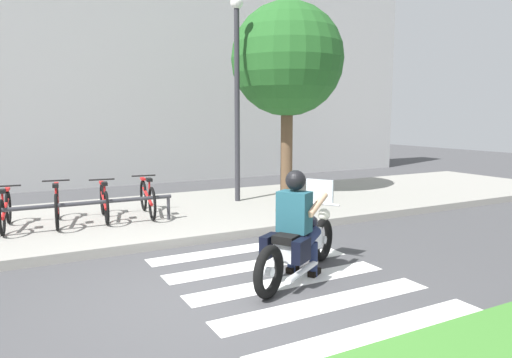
% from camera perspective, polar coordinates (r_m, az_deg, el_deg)
% --- Properties ---
extents(ground_plane, '(48.00, 48.00, 0.00)m').
position_cam_1_polar(ground_plane, '(5.65, -5.71, -14.24)').
color(ground_plane, '#424244').
extents(sidewalk, '(24.00, 4.40, 0.15)m').
position_cam_1_polar(sidewalk, '(9.67, -15.76, -4.75)').
color(sidewalk, gray).
rests_on(sidewalk, ground).
extents(crosswalk_stripe_0, '(2.80, 0.40, 0.01)m').
position_cam_1_polar(crosswalk_stripe_0, '(4.95, 14.56, -17.68)').
color(crosswalk_stripe_0, white).
rests_on(crosswalk_stripe_0, ground).
extents(crosswalk_stripe_1, '(2.80, 0.40, 0.01)m').
position_cam_1_polar(crosswalk_stripe_1, '(5.51, 8.72, -14.83)').
color(crosswalk_stripe_1, white).
rests_on(crosswalk_stripe_1, ground).
extents(crosswalk_stripe_2, '(2.80, 0.40, 0.01)m').
position_cam_1_polar(crosswalk_stripe_2, '(6.12, 4.13, -12.41)').
color(crosswalk_stripe_2, white).
rests_on(crosswalk_stripe_2, ground).
extents(crosswalk_stripe_3, '(2.80, 0.40, 0.01)m').
position_cam_1_polar(crosswalk_stripe_3, '(6.77, 0.45, -10.39)').
color(crosswalk_stripe_3, white).
rests_on(crosswalk_stripe_3, ground).
extents(crosswalk_stripe_4, '(2.80, 0.40, 0.01)m').
position_cam_1_polar(crosswalk_stripe_4, '(7.46, -2.53, -8.70)').
color(crosswalk_stripe_4, white).
rests_on(crosswalk_stripe_4, ground).
extents(motorcycle, '(1.99, 1.30, 1.22)m').
position_cam_1_polar(motorcycle, '(6.17, 5.34, -7.84)').
color(motorcycle, black).
rests_on(motorcycle, ground).
extents(rider, '(0.77, 0.72, 1.44)m').
position_cam_1_polar(rider, '(6.02, 5.04, -4.65)').
color(rider, '#1E4C59').
rests_on(rider, ground).
extents(bicycle_2, '(0.48, 1.58, 0.74)m').
position_cam_1_polar(bicycle_2, '(9.16, -28.39, -3.42)').
color(bicycle_2, black).
rests_on(bicycle_2, sidewalk).
extents(bicycle_3, '(0.48, 1.68, 0.78)m').
position_cam_1_polar(bicycle_3, '(9.18, -23.21, -2.99)').
color(bicycle_3, black).
rests_on(bicycle_3, sidewalk).
extents(bicycle_4, '(0.48, 1.58, 0.75)m').
position_cam_1_polar(bicycle_4, '(9.29, -18.11, -2.70)').
color(bicycle_4, black).
rests_on(bicycle_4, sidewalk).
extents(bicycle_5, '(0.48, 1.66, 0.78)m').
position_cam_1_polar(bicycle_5, '(9.46, -13.16, -2.28)').
color(bicycle_5, black).
rests_on(bicycle_5, sidewalk).
extents(bike_rack, '(4.75, 0.07, 0.49)m').
position_cam_1_polar(bike_rack, '(8.60, -25.66, -3.36)').
color(bike_rack, '#333338').
rests_on(bike_rack, sidewalk).
extents(street_lamp, '(0.28, 0.28, 4.74)m').
position_cam_1_polar(street_lamp, '(10.74, -2.35, 11.59)').
color(street_lamp, '#2D2D33').
rests_on(street_lamp, ground).
extents(tree_near_rack, '(2.80, 2.80, 4.91)m').
position_cam_1_polar(tree_near_rack, '(11.91, 3.86, 14.33)').
color(tree_near_rack, brown).
rests_on(tree_near_rack, ground).
extents(building_backdrop, '(24.00, 1.20, 7.06)m').
position_cam_1_polar(building_backdrop, '(15.14, -21.05, 12.56)').
color(building_backdrop, '#AFAFAF').
rests_on(building_backdrop, ground).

